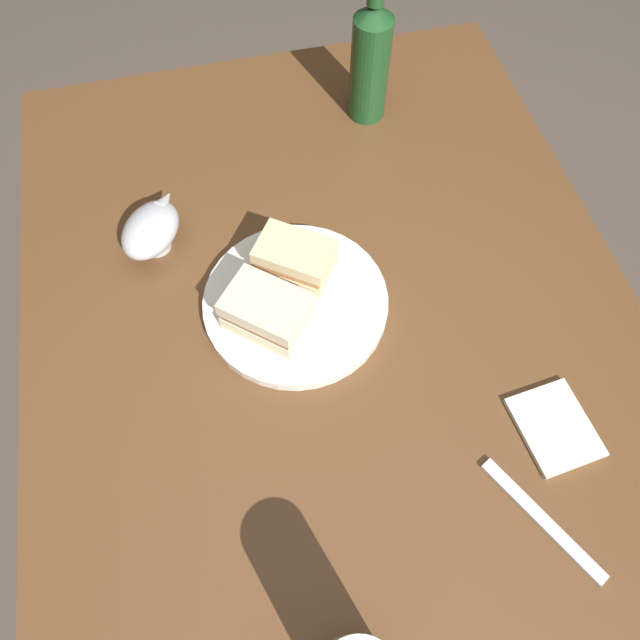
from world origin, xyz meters
TOP-DOWN VIEW (x-y plane):
  - ground_plane at (0.00, 0.00)m, footprint 6.00×6.00m
  - dining_table at (0.00, 0.00)m, footprint 1.29×0.88m
  - plate at (-0.09, -0.05)m, footprint 0.26×0.26m
  - sandwich_half_left at (-0.14, -0.04)m, footprint 0.12×0.13m
  - sandwich_half_right at (-0.07, -0.09)m, footprint 0.13×0.13m
  - potato_wedge_front at (-0.15, -0.09)m, footprint 0.05×0.04m
  - potato_wedge_middle at (-0.12, -0.10)m, footprint 0.05×0.02m
  - potato_wedge_back at (-0.12, -0.07)m, footprint 0.04×0.02m
  - potato_wedge_left_edge at (-0.10, -0.08)m, footprint 0.05×0.04m
  - potato_wedge_right_edge at (-0.09, -0.09)m, footprint 0.04×0.04m
  - gravy_boat at (-0.25, -0.23)m, footprint 0.13×0.12m
  - cider_bottle at (-0.45, 0.16)m, footprint 0.06×0.06m
  - napkin at (0.16, 0.24)m, footprint 0.12×0.10m
  - fork at (0.26, 0.17)m, footprint 0.17×0.10m

SIDE VIEW (x-z plane):
  - ground_plane at x=0.00m, z-range 0.00..0.00m
  - dining_table at x=0.00m, z-range 0.00..0.73m
  - fork at x=0.26m, z-range 0.73..0.74m
  - napkin at x=0.16m, z-range 0.73..0.74m
  - plate at x=-0.09m, z-range 0.73..0.75m
  - potato_wedge_right_edge at x=-0.09m, z-range 0.75..0.77m
  - potato_wedge_middle at x=-0.12m, z-range 0.75..0.77m
  - potato_wedge_back at x=-0.12m, z-range 0.75..0.77m
  - potato_wedge_left_edge at x=-0.10m, z-range 0.75..0.77m
  - potato_wedge_front at x=-0.15m, z-range 0.75..0.77m
  - gravy_boat at x=-0.25m, z-range 0.74..0.81m
  - sandwich_half_left at x=-0.14m, z-range 0.75..0.81m
  - sandwich_half_right at x=-0.07m, z-range 0.75..0.81m
  - cider_bottle at x=-0.45m, z-range 0.71..0.98m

